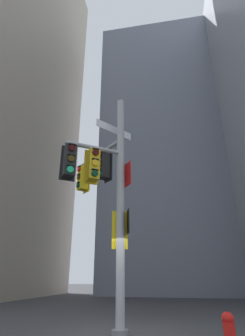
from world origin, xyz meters
name	(u,v)px	position (x,y,z in m)	size (l,w,h in m)	color
building_mid_block	(186,165)	(3.90, 23.93, 14.65)	(18.00, 18.00, 29.29)	slate
signal_pole_assembly	(104,187)	(-0.59, 0.18, 4.19)	(2.55, 3.39, 7.39)	#9EA0A3
fire_hydrant	(230,335)	(2.45, -1.91, 0.43)	(0.33, 0.23, 0.82)	red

